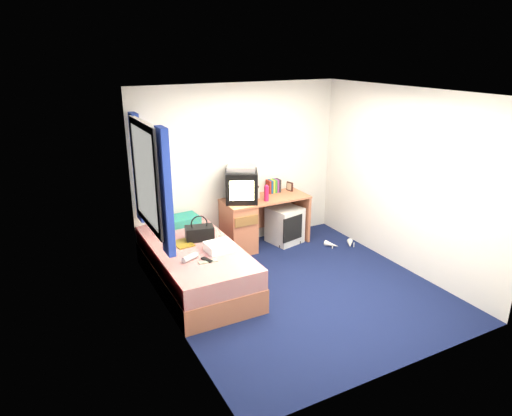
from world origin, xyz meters
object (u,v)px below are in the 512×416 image
handbag (200,233)px  pillow (180,221)px  storage_cube (285,225)px  desk (249,222)px  remote_control (207,260)px  vcr (241,168)px  white_heels (341,244)px  magazine (183,244)px  pink_water_bottle (266,194)px  picture_frame (290,186)px  crt_tv (242,186)px  aerosol_can (258,193)px  colour_swatch_fan (208,262)px  towel (219,247)px  bed (196,266)px  water_bottle (190,257)px

handbag → pillow: bearing=107.1°
pillow → storage_cube: pillow is taller
desk → remote_control: 1.65m
remote_control → vcr: bearing=31.1°
white_heels → magazine: bearing=179.4°
desk → white_heels: desk is taller
pink_water_bottle → magazine: pink_water_bottle is taller
remote_control → white_heels: 2.49m
remote_control → picture_frame: bearing=16.1°
crt_tv → aerosol_can: bearing=28.2°
aerosol_can → white_heels: 1.49m
desk → pink_water_bottle: (0.22, -0.15, 0.45)m
vcr → aerosol_can: (0.27, 0.01, -0.40)m
handbag → colour_swatch_fan: handbag is taller
storage_cube → towel: 1.78m
aerosol_can → remote_control: size_ratio=1.04×
storage_cube → aerosol_can: size_ratio=3.36×
aerosol_can → towel: aerosol_can is taller
pink_water_bottle → magazine: 1.55m
bed → remote_control: bearing=-92.2°
pillow → white_heels: (2.27, -0.69, -0.55)m
water_bottle → remote_control: size_ratio=1.25×
colour_swatch_fan → remote_control: remote_control is taller
pillow → aerosol_can: (1.20, -0.04, 0.24)m
vcr → handbag: (-0.88, -0.58, -0.60)m
handbag → storage_cube: bearing=30.5°
picture_frame → water_bottle: picture_frame is taller
pillow → remote_control: size_ratio=3.13×
towel → magazine: bearing=129.9°
crt_tv → magazine: size_ratio=2.09×
aerosol_can → magazine: size_ratio=0.59×
aerosol_can → water_bottle: aerosol_can is taller
crt_tv → magazine: crt_tv is taller
aerosol_can → white_heels: bearing=-31.3°
pillow → towel: (0.13, -1.05, -0.00)m
aerosol_can → magazine: aerosol_can is taller
desk → aerosol_can: aerosol_can is taller
desk → towel: 1.36m
vcr → white_heels: size_ratio=0.87×
bed → white_heels: bearing=2.4°
white_heels → colour_swatch_fan: bearing=-166.2°
magazine → colour_swatch_fan: magazine is taller
pillow → towel: 1.06m
pillow → colour_swatch_fan: bearing=-94.7°
pink_water_bottle → colour_swatch_fan: bearing=-141.5°
remote_control → crt_tv: bearing=31.0°
desk → crt_tv: (-0.11, -0.00, 0.57)m
pillow → pink_water_bottle: 1.29m
pillow → handbag: 0.63m
storage_cube → vcr: bearing=161.0°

